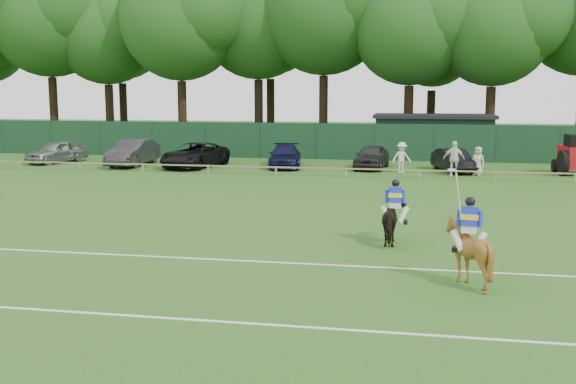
% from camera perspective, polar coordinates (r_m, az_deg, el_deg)
% --- Properties ---
extents(ground, '(160.00, 160.00, 0.00)m').
position_cam_1_polar(ground, '(20.25, -2.97, -5.15)').
color(ground, '#1E4C14').
rests_on(ground, ground).
extents(horse_dark, '(0.88, 1.78, 1.47)m').
position_cam_1_polar(horse_dark, '(21.46, 9.02, -2.45)').
color(horse_dark, black).
rests_on(horse_dark, ground).
extents(horse_chestnut, '(1.61, 1.75, 1.67)m').
position_cam_1_polar(horse_chestnut, '(17.42, 15.01, -4.92)').
color(horse_chestnut, brown).
rests_on(horse_chestnut, ground).
extents(sedan_silver, '(3.14, 4.68, 1.48)m').
position_cam_1_polar(sedan_silver, '(47.00, -18.98, 3.25)').
color(sedan_silver, '#939698').
rests_on(sedan_silver, ground).
extents(sedan_grey, '(1.82, 5.02, 1.65)m').
position_cam_1_polar(sedan_grey, '(43.99, -12.99, 3.27)').
color(sedan_grey, '#2E2E30').
rests_on(sedan_grey, ground).
extents(suv_black, '(3.48, 5.82, 1.51)m').
position_cam_1_polar(suv_black, '(42.39, -7.88, 3.12)').
color(suv_black, black).
rests_on(suv_black, ground).
extents(sedan_navy, '(2.63, 4.98, 1.38)m').
position_cam_1_polar(sedan_navy, '(41.91, -0.25, 3.04)').
color(sedan_navy, black).
rests_on(sedan_navy, ground).
extents(hatch_grey, '(2.21, 4.48, 1.47)m').
position_cam_1_polar(hatch_grey, '(41.47, 7.09, 2.98)').
color(hatch_grey, '#29292B').
rests_on(hatch_grey, ground).
extents(estate_black, '(2.63, 4.32, 1.34)m').
position_cam_1_polar(estate_black, '(40.81, 13.85, 2.61)').
color(estate_black, black).
rests_on(estate_black, ground).
extents(spectator_left, '(1.32, 1.06, 1.78)m').
position_cam_1_polar(spectator_left, '(39.79, 9.60, 2.91)').
color(spectator_left, silver).
rests_on(spectator_left, ground).
extents(spectator_mid, '(1.17, 0.51, 1.97)m').
position_cam_1_polar(spectator_mid, '(38.72, 13.86, 2.76)').
color(spectator_mid, white).
rests_on(spectator_mid, ground).
extents(spectator_right, '(0.95, 0.84, 1.63)m').
position_cam_1_polar(spectator_right, '(39.40, 15.78, 2.53)').
color(spectator_right, beige).
rests_on(spectator_right, ground).
extents(rider_dark, '(0.94, 0.39, 1.41)m').
position_cam_1_polar(rider_dark, '(21.32, 9.06, -0.65)').
color(rider_dark, silver).
rests_on(rider_dark, ground).
extents(rider_chestnut, '(0.93, 0.67, 2.05)m').
position_cam_1_polar(rider_chestnut, '(17.25, 15.09, -2.50)').
color(rider_chestnut, silver).
rests_on(rider_chestnut, ground).
extents(pitch_lines, '(60.00, 5.10, 0.01)m').
position_cam_1_polar(pitch_lines, '(16.99, -5.76, -7.91)').
color(pitch_lines, silver).
rests_on(pitch_lines, ground).
extents(pitch_rail, '(62.10, 0.10, 0.50)m').
position_cam_1_polar(pitch_rail, '(37.65, 3.46, 2.01)').
color(pitch_rail, '#997F5B').
rests_on(pitch_rail, ground).
extents(perimeter_fence, '(92.08, 0.08, 2.50)m').
position_cam_1_polar(perimeter_fence, '(46.47, 4.86, 4.27)').
color(perimeter_fence, '#14351E').
rests_on(perimeter_fence, ground).
extents(utility_shed, '(8.40, 4.40, 3.04)m').
position_cam_1_polar(utility_shed, '(49.23, 12.20, 4.69)').
color(utility_shed, '#14331E').
rests_on(utility_shed, ground).
extents(tree_row, '(96.00, 12.00, 21.00)m').
position_cam_1_polar(tree_row, '(54.38, 7.79, 3.55)').
color(tree_row, '#26561C').
rests_on(tree_row, ground).
extents(tractor, '(2.09, 2.90, 2.30)m').
position_cam_1_polar(tractor, '(41.62, 23.13, 2.85)').
color(tractor, '#AB0F14').
rests_on(tractor, ground).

